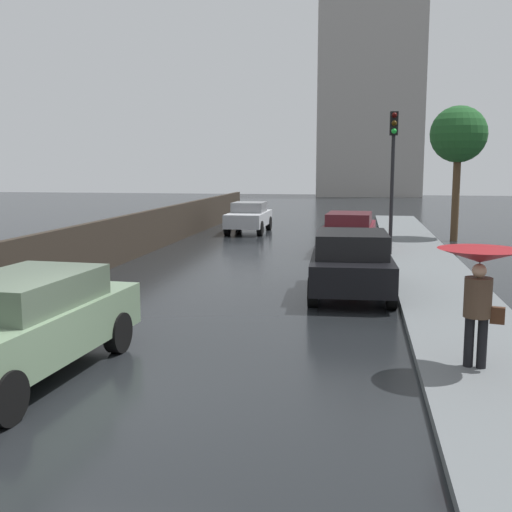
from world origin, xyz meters
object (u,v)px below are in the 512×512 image
car_green_near_kerb (22,324)px  traffic_light (393,157)px  car_maroon_far_ahead (349,231)px  car_silver_behind_camera (249,217)px  pedestrian_with_umbrella_near (479,272)px  car_black_mid_road (351,263)px  street_tree_near (458,136)px

car_green_near_kerb → traffic_light: size_ratio=0.99×
car_green_near_kerb → car_maroon_far_ahead: (4.35, 14.37, -0.06)m
car_silver_behind_camera → pedestrian_with_umbrella_near: (6.75, -18.80, 0.82)m
car_maroon_far_ahead → car_silver_behind_camera: 7.27m
car_black_mid_road → car_maroon_far_ahead: size_ratio=0.84×
car_maroon_far_ahead → car_black_mid_road: bearing=-85.2°
pedestrian_with_umbrella_near → car_maroon_far_ahead: bearing=-67.7°
car_black_mid_road → traffic_light: bearing=76.9°
car_maroon_far_ahead → car_silver_behind_camera: bearing=133.3°
car_green_near_kerb → pedestrian_with_umbrella_near: bearing=-166.2°
traffic_light → street_tree_near: bearing=62.5°
traffic_light → pedestrian_with_umbrella_near: bearing=-86.6°
pedestrian_with_umbrella_near → street_tree_near: bearing=-83.7°
pedestrian_with_umbrella_near → traffic_light: bearing=-73.2°
car_maroon_far_ahead → pedestrian_with_umbrella_near: pedestrian_with_umbrella_near is taller
car_black_mid_road → pedestrian_with_umbrella_near: (1.88, -5.40, 0.75)m
car_green_near_kerb → street_tree_near: street_tree_near is taller
car_black_mid_road → car_silver_behind_camera: size_ratio=1.01×
car_black_mid_road → pedestrian_with_umbrella_near: 5.77m
car_maroon_far_ahead → pedestrian_with_umbrella_near: 13.41m
car_maroon_far_ahead → pedestrian_with_umbrella_near: (2.08, -13.22, 0.81)m
car_silver_behind_camera → pedestrian_with_umbrella_near: 19.99m
car_maroon_far_ahead → street_tree_near: 6.64m
pedestrian_with_umbrella_near → car_black_mid_road: bearing=-57.5°
car_black_mid_road → street_tree_near: street_tree_near is taller
car_black_mid_road → traffic_light: 6.82m
traffic_light → street_tree_near: 6.13m
car_silver_behind_camera → traffic_light: bearing=130.2°
car_maroon_far_ahead → car_green_near_kerb: bearing=-103.5°
street_tree_near → car_black_mid_road: bearing=-109.0°
car_maroon_far_ahead → traffic_light: size_ratio=1.01×
car_maroon_far_ahead → car_silver_behind_camera: size_ratio=1.20×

